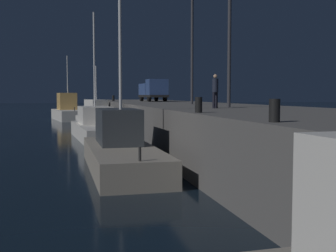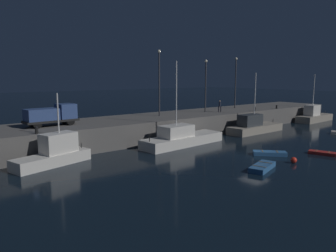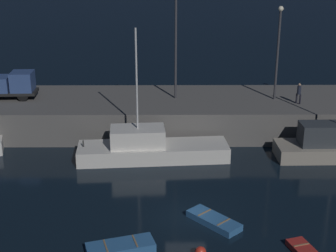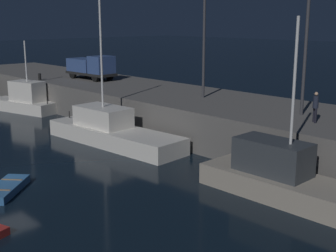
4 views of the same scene
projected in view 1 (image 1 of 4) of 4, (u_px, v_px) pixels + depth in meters
pier_quay at (191, 122)px, 32.45m from camera, size 70.99×9.01×2.69m
fishing_trawler_red at (68, 111)px, 59.06m from camera, size 10.83×4.85×8.70m
fishing_boat_blue at (97, 127)px, 33.27m from camera, size 11.33×3.76×9.76m
fishing_boat_white at (121, 149)px, 19.72m from camera, size 9.66×2.99×8.56m
fishing_trawler_green at (95, 116)px, 47.66m from camera, size 7.53×3.87×6.54m
lamp_post_west at (192, 36)px, 32.35m from camera, size 0.44×0.44×8.86m
lamp_post_east at (230, 25)px, 24.06m from camera, size 0.44×0.44×7.83m
utility_truck at (153, 90)px, 46.88m from camera, size 5.78×2.30×2.33m
dockworker at (215, 89)px, 22.36m from camera, size 0.45×0.45×1.75m
bollard_west at (199, 105)px, 16.71m from camera, size 0.28×0.28×0.61m
bollard_central at (113, 98)px, 48.83m from camera, size 0.28×0.28×0.65m
bollard_east at (275, 111)px, 10.86m from camera, size 0.28×0.28×0.59m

